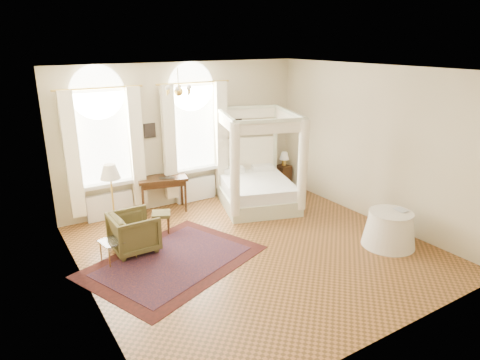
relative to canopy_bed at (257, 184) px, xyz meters
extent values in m
plane|color=#975A2B|center=(-1.31, -1.89, -0.51)|extent=(6.00, 6.00, 0.00)
plane|color=beige|center=(-1.31, 1.11, 1.14)|extent=(6.00, 0.00, 6.00)
plane|color=beige|center=(-1.31, -4.89, 1.14)|extent=(6.00, 0.00, 6.00)
plane|color=beige|center=(-4.31, -1.89, 1.14)|extent=(0.00, 6.00, 6.00)
plane|color=beige|center=(1.69, -1.89, 1.14)|extent=(0.00, 6.00, 6.00)
plane|color=white|center=(-1.31, -1.89, 2.79)|extent=(6.00, 6.00, 0.00)
cube|color=white|center=(-3.21, 1.08, 1.29)|extent=(1.10, 0.04, 1.90)
cylinder|color=white|center=(-3.21, 1.08, 2.24)|extent=(1.10, 0.04, 1.10)
cube|color=white|center=(-3.21, 0.99, 0.30)|extent=(1.32, 0.24, 0.08)
cube|color=#F0E8C6|center=(-3.88, 0.91, 1.04)|extent=(0.28, 0.14, 2.60)
cube|color=#F0E8C6|center=(-2.54, 0.91, 1.04)|extent=(0.28, 0.14, 2.60)
cube|color=white|center=(-3.21, 1.01, -0.21)|extent=(1.00, 0.12, 0.58)
cube|color=white|center=(-1.11, 1.08, 1.29)|extent=(1.10, 0.04, 1.90)
cylinder|color=white|center=(-1.11, 1.08, 2.24)|extent=(1.10, 0.04, 1.10)
cube|color=white|center=(-1.11, 0.99, 0.30)|extent=(1.32, 0.24, 0.08)
cube|color=#F0E8C6|center=(-1.78, 0.91, 1.04)|extent=(0.28, 0.14, 2.60)
cube|color=#F0E8C6|center=(-0.44, 0.91, 1.04)|extent=(0.28, 0.14, 2.60)
cube|color=white|center=(-1.11, 1.01, -0.21)|extent=(1.00, 0.12, 0.58)
cylinder|color=gold|center=(-2.21, -0.69, 2.59)|extent=(0.02, 0.02, 0.40)
sphere|color=gold|center=(-2.21, -0.69, 2.37)|extent=(0.16, 0.16, 0.16)
sphere|color=beige|center=(-1.99, -0.69, 2.44)|extent=(0.07, 0.07, 0.07)
sphere|color=beige|center=(-2.10, -0.50, 2.44)|extent=(0.07, 0.07, 0.07)
sphere|color=beige|center=(-2.32, -0.50, 2.44)|extent=(0.07, 0.07, 0.07)
sphere|color=beige|center=(-2.43, -0.69, 2.44)|extent=(0.07, 0.07, 0.07)
sphere|color=beige|center=(-2.32, -0.88, 2.44)|extent=(0.07, 0.07, 0.07)
sphere|color=beige|center=(-2.10, -0.88, 2.44)|extent=(0.07, 0.07, 0.07)
cube|color=black|center=(-2.16, 1.08, 1.34)|extent=(0.26, 0.03, 0.32)
cube|color=black|center=(0.14, 1.08, 1.44)|extent=(0.22, 0.03, 0.26)
cube|color=beige|center=(0.00, 0.01, -0.33)|extent=(2.15, 2.40, 0.34)
cube|color=white|center=(0.00, 0.01, -0.03)|extent=(2.03, 2.28, 0.27)
cube|color=#F0E8C6|center=(0.30, 0.93, 0.35)|extent=(1.56, 0.57, 1.14)
cube|color=beige|center=(-0.42, 1.14, 0.59)|extent=(0.11, 0.11, 2.19)
cube|color=beige|center=(1.01, 0.68, 0.59)|extent=(0.11, 0.11, 2.19)
cube|color=beige|center=(-1.00, -0.65, 0.59)|extent=(0.11, 0.11, 2.19)
cube|color=beige|center=(0.43, -1.12, 0.59)|extent=(0.11, 0.11, 2.19)
cube|color=beige|center=(0.29, 0.91, 1.68)|extent=(1.56, 0.57, 0.08)
cube|color=beige|center=(-0.29, -0.88, 1.68)|extent=(1.56, 0.57, 0.08)
cube|color=beige|center=(-0.71, 0.24, 1.68)|extent=(0.69, 1.92, 0.08)
cube|color=beige|center=(0.72, -0.22, 1.68)|extent=(0.69, 1.92, 0.08)
cube|color=#F0E8C6|center=(0.29, 0.91, 1.55)|extent=(1.61, 0.55, 0.27)
cube|color=#F0E8C6|center=(-0.29, -0.88, 1.55)|extent=(1.61, 0.55, 0.27)
cube|color=#F0E8C6|center=(-0.71, 0.24, 1.55)|extent=(0.67, 1.97, 0.27)
cube|color=#F0E8C6|center=(0.72, -0.22, 1.55)|extent=(0.67, 1.97, 0.27)
cylinder|color=#F0E8C6|center=(-1.00, -0.65, 0.68)|extent=(0.21, 0.21, 2.00)
cylinder|color=#F0E8C6|center=(0.43, -1.12, 0.68)|extent=(0.21, 0.21, 2.00)
cube|color=#3A220F|center=(1.39, 0.81, -0.23)|extent=(0.44, 0.41, 0.55)
cylinder|color=gold|center=(1.44, 0.83, 0.13)|extent=(0.11, 0.11, 0.18)
cone|color=beige|center=(1.44, 0.83, 0.31)|extent=(0.25, 0.25, 0.20)
cube|color=#3A220F|center=(-2.04, 0.81, 0.27)|extent=(1.18, 0.80, 0.06)
cube|color=#3A220F|center=(-2.04, 0.81, 0.18)|extent=(1.05, 0.67, 0.11)
cylinder|color=#3A220F|center=(-2.45, 1.13, -0.13)|extent=(0.05, 0.05, 0.76)
cylinder|color=#3A220F|center=(-1.52, 0.91, -0.13)|extent=(0.05, 0.05, 0.76)
cylinder|color=#3A220F|center=(-2.55, 0.71, -0.13)|extent=(0.05, 0.05, 0.76)
cylinder|color=#3A220F|center=(-1.63, 0.49, -0.13)|extent=(0.05, 0.05, 0.76)
imported|color=black|center=(-1.97, 0.70, 0.32)|extent=(0.41, 0.34, 0.03)
cube|color=#443B1D|center=(-2.51, -0.22, -0.12)|extent=(0.49, 0.49, 0.07)
cylinder|color=#3A220F|center=(-2.69, -0.29, -0.33)|extent=(0.04, 0.04, 0.35)
cylinder|color=#3A220F|center=(-2.44, -0.40, -0.33)|extent=(0.04, 0.04, 0.35)
cylinder|color=#3A220F|center=(-2.57, -0.04, -0.33)|extent=(0.04, 0.04, 0.35)
cylinder|color=#3A220F|center=(-2.32, -0.15, -0.33)|extent=(0.04, 0.04, 0.35)
imported|color=#463E1E|center=(-3.25, -0.73, -0.13)|extent=(0.83, 0.80, 0.75)
cube|color=silver|center=(-3.61, -0.91, -0.11)|extent=(0.65, 0.51, 0.02)
cylinder|color=gold|center=(-3.83, -1.13, -0.31)|extent=(0.02, 0.02, 0.39)
cylinder|color=gold|center=(-3.33, -1.03, -0.31)|extent=(0.02, 0.02, 0.39)
cylinder|color=gold|center=(-3.90, -0.80, -0.31)|extent=(0.02, 0.02, 0.39)
cylinder|color=gold|center=(-3.39, -0.70, -0.31)|extent=(0.02, 0.02, 0.39)
cylinder|color=gold|center=(-3.38, 0.04, -0.49)|extent=(0.27, 0.27, 0.03)
cylinder|color=gold|center=(-3.38, 0.04, 0.16)|extent=(0.04, 0.04, 1.33)
cone|color=beige|center=(-3.38, 0.04, 0.86)|extent=(0.39, 0.39, 0.28)
cube|color=#461610|center=(-2.81, -1.51, -0.50)|extent=(3.50, 3.04, 0.01)
cube|color=black|center=(-2.81, -1.51, -0.50)|extent=(2.91, 2.44, 0.01)
cone|color=white|center=(0.96, -3.10, -0.18)|extent=(1.00, 1.00, 0.65)
cylinder|color=white|center=(0.96, -3.10, 0.16)|extent=(0.82, 0.82, 0.04)
imported|color=black|center=(1.09, -3.14, 0.19)|extent=(0.21, 0.26, 0.02)
camera|label=1|loc=(-5.40, -7.90, 3.28)|focal=32.00mm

